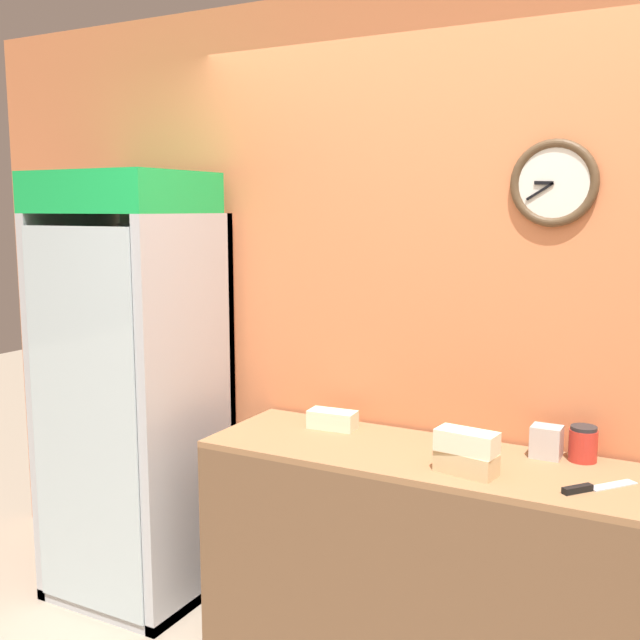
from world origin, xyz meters
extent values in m
cube|color=#D17547|center=(0.00, 1.16, 1.35)|extent=(5.20, 0.06, 2.70)
torus|color=#4C3823|center=(0.32, 1.11, 1.90)|extent=(0.32, 0.03, 0.32)
cylinder|color=silver|center=(0.32, 1.11, 1.90)|extent=(0.27, 0.01, 0.27)
cube|color=black|center=(0.29, 1.10, 1.90)|extent=(0.07, 0.01, 0.01)
cube|color=black|center=(0.27, 1.10, 1.87)|extent=(0.10, 0.01, 0.07)
cube|color=brown|center=(0.00, 0.83, 0.43)|extent=(1.83, 0.56, 0.86)
cube|color=#8E6642|center=(0.00, 0.83, 0.87)|extent=(1.83, 0.56, 0.02)
cube|color=#B2B7BC|center=(-1.47, 1.09, 0.89)|extent=(0.70, 0.04, 1.78)
cube|color=#B2B7BC|center=(-1.79, 0.80, 0.89)|extent=(0.05, 0.63, 1.78)
cube|color=#B2B7BC|center=(-1.14, 0.80, 0.89)|extent=(0.05, 0.63, 1.78)
cube|color=#B2B7BC|center=(-1.47, 0.80, 0.03)|extent=(0.70, 0.63, 0.05)
cube|color=white|center=(-1.47, 1.06, 0.89)|extent=(0.60, 0.02, 1.68)
cube|color=silver|center=(-1.47, 0.48, 0.89)|extent=(0.60, 0.01, 1.68)
cube|color=green|center=(-1.47, 0.76, 1.87)|extent=(0.70, 0.57, 0.18)
cube|color=silver|center=(-1.47, 0.78, 0.50)|extent=(0.58, 0.51, 0.01)
cube|color=silver|center=(-1.47, 0.78, 0.90)|extent=(0.58, 0.51, 0.01)
cube|color=silver|center=(-1.47, 0.78, 1.30)|extent=(0.58, 0.51, 0.01)
cylinder|color=#B2231E|center=(-1.51, 0.56, 0.58)|extent=(0.07, 0.07, 0.14)
cylinder|color=#B2231E|center=(-1.51, 0.56, 0.68)|extent=(0.03, 0.03, 0.06)
cylinder|color=#B2231E|center=(-1.59, 0.56, 1.38)|extent=(0.07, 0.07, 0.15)
cylinder|color=#B2231E|center=(-1.59, 0.56, 1.49)|extent=(0.03, 0.03, 0.06)
cylinder|color=#72337F|center=(-1.43, 0.57, 1.40)|extent=(0.08, 0.08, 0.18)
cylinder|color=#72337F|center=(-1.43, 0.57, 1.53)|extent=(0.03, 0.03, 0.08)
cylinder|color=#B2231E|center=(-1.34, 0.57, 1.00)|extent=(0.07, 0.07, 0.18)
cylinder|color=#B2231E|center=(-1.34, 0.57, 1.13)|extent=(0.03, 0.03, 0.08)
cylinder|color=#5B2D19|center=(-1.68, 0.57, 0.57)|extent=(0.08, 0.08, 0.13)
cylinder|color=#5B2D19|center=(-1.68, 0.57, 0.67)|extent=(0.03, 0.03, 0.06)
cylinder|color=#72337F|center=(-1.31, 0.57, 0.59)|extent=(0.07, 0.07, 0.16)
cylinder|color=#72337F|center=(-1.31, 0.57, 0.70)|extent=(0.03, 0.03, 0.07)
cylinder|color=#B2BCCC|center=(-1.66, 0.57, 0.98)|extent=(0.08, 0.08, 0.14)
cylinder|color=#B2BCCC|center=(-1.66, 0.57, 1.08)|extent=(0.03, 0.03, 0.06)
cylinder|color=#72337F|center=(-1.45, 0.56, 0.99)|extent=(0.06, 0.06, 0.16)
cylinder|color=#72337F|center=(-1.45, 0.56, 1.10)|extent=(0.02, 0.02, 0.07)
cube|color=tan|center=(0.14, 0.70, 0.92)|extent=(0.23, 0.14, 0.08)
cube|color=beige|center=(0.14, 0.70, 1.00)|extent=(0.22, 0.12, 0.08)
cube|color=beige|center=(-0.52, 0.97, 0.92)|extent=(0.21, 0.11, 0.08)
cube|color=silver|center=(0.62, 0.82, 0.88)|extent=(0.15, 0.17, 0.00)
cube|color=black|center=(0.52, 0.70, 0.89)|extent=(0.09, 0.10, 0.02)
cylinder|color=#B72D23|center=(0.48, 1.03, 0.94)|extent=(0.10, 0.10, 0.12)
cylinder|color=#262628|center=(0.48, 1.03, 1.00)|extent=(0.10, 0.10, 0.01)
cube|color=#B7B2AD|center=(0.36, 1.01, 0.94)|extent=(0.11, 0.09, 0.12)
camera|label=1|loc=(0.88, -1.77, 1.80)|focal=42.00mm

